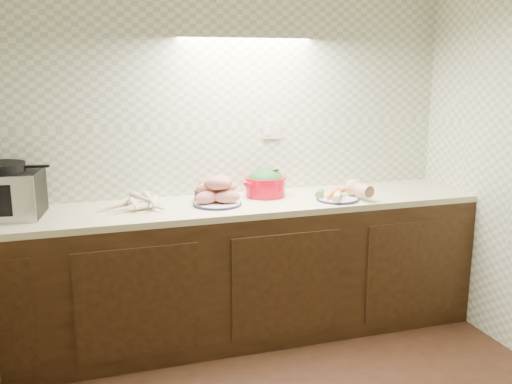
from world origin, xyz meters
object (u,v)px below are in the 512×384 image
object	(u,v)px
parsnip_pile	(136,203)
veg_plate	(344,192)
dutch_oven	(265,183)
sweet_potato_plate	(217,193)
onion_bowl	(207,193)
toaster_oven	(1,192)

from	to	relation	value
parsnip_pile	veg_plate	bearing A→B (deg)	-6.56
parsnip_pile	dutch_oven	xyz separation A→B (m)	(0.86, 0.08, 0.05)
parsnip_pile	sweet_potato_plate	distance (m)	0.50
dutch_oven	veg_plate	bearing A→B (deg)	-50.25
veg_plate	onion_bowl	bearing A→B (deg)	164.64
toaster_oven	dutch_oven	distance (m)	1.61
onion_bowl	veg_plate	distance (m)	0.89
dutch_oven	onion_bowl	bearing A→B (deg)	156.12
sweet_potato_plate	onion_bowl	size ratio (longest dim) A/B	1.83
toaster_oven	sweet_potato_plate	distance (m)	1.25
onion_bowl	veg_plate	bearing A→B (deg)	-15.36
toaster_oven	veg_plate	bearing A→B (deg)	3.34
toaster_oven	onion_bowl	distance (m)	1.22
sweet_potato_plate	dutch_oven	world-z (taller)	sweet_potato_plate
toaster_oven	onion_bowl	size ratio (longest dim) A/B	2.86
onion_bowl	dutch_oven	size ratio (longest dim) A/B	0.49
sweet_potato_plate	onion_bowl	xyz separation A→B (m)	(-0.04, 0.13, -0.02)
parsnip_pile	sweet_potato_plate	bearing A→B (deg)	-5.20
sweet_potato_plate	veg_plate	size ratio (longest dim) A/B	0.93
parsnip_pile	veg_plate	world-z (taller)	veg_plate
onion_bowl	veg_plate	world-z (taller)	onion_bowl
parsnip_pile	onion_bowl	bearing A→B (deg)	10.24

